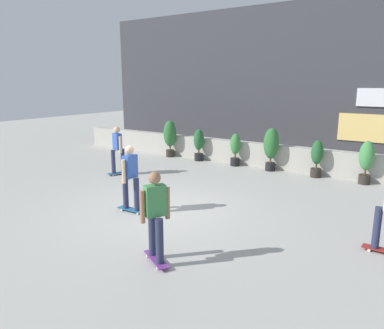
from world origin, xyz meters
name	(u,v)px	position (x,y,z in m)	size (l,w,h in m)	color
ground_plane	(159,209)	(0.00, 0.00, 0.00)	(48.00, 48.00, 0.00)	#B2AFA8
planter_wall	(257,154)	(0.00, 6.00, 0.45)	(18.00, 0.40, 0.90)	#B2ADA3
building_backdrop	(296,80)	(0.01, 10.00, 3.25)	(20.00, 2.08, 6.50)	#38383D
potted_plant_0	(170,136)	(-3.89, 5.55, 0.92)	(0.55, 0.55, 1.58)	#2D2823
potted_plant_1	(199,143)	(-2.40, 5.55, 0.73)	(0.42, 0.42, 1.31)	black
potted_plant_2	(235,148)	(-0.72, 5.55, 0.69)	(0.40, 0.40, 1.26)	black
potted_plant_3	(271,146)	(0.73, 5.55, 0.93)	(0.55, 0.55, 1.58)	black
potted_plant_4	(317,157)	(2.38, 5.55, 0.70)	(0.40, 0.40, 1.27)	#2D2823
potted_plant_5	(366,160)	(3.92, 5.55, 0.79)	(0.46, 0.46, 1.39)	#2D2823
skater_mid_plaza	(130,176)	(-0.46, -0.53, 0.94)	(0.81, 0.56, 1.70)	#266699
skater_by_wall_right	(118,148)	(-3.48, 2.03, 0.94)	(0.53, 0.82, 1.70)	#266699
skater_by_wall_left	(155,213)	(1.74, -2.23, 0.94)	(0.80, 0.57, 1.70)	#72338C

